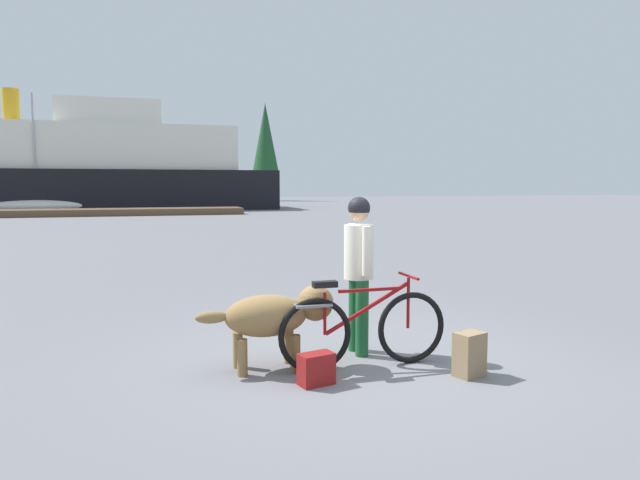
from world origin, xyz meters
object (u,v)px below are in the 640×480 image
object	(u,v)px
person_cyclist	(359,260)
dog	(276,315)
sailboat_moored	(37,205)
bicycle	(363,329)
handbag_pannier	(316,369)
ferry_boat	(71,169)
backpack	(469,354)

from	to	relation	value
person_cyclist	dog	distance (m)	1.12
person_cyclist	sailboat_moored	size ratio (longest dim) A/B	0.22
bicycle	handbag_pannier	distance (m)	0.73
ferry_boat	sailboat_moored	xyz separation A→B (m)	(-1.83, -3.21, -2.47)
person_cyclist	bicycle	bearing A→B (deg)	-105.35
handbag_pannier	sailboat_moored	world-z (taller)	sailboat_moored
backpack	sailboat_moored	bearing A→B (deg)	104.62
ferry_boat	backpack	bearing A→B (deg)	-78.97
person_cyclist	ferry_boat	size ratio (longest dim) A/B	0.06
ferry_boat	bicycle	bearing A→B (deg)	-80.04
dog	ferry_boat	xyz separation A→B (m)	(-6.18, 39.75, 2.43)
dog	sailboat_moored	distance (m)	37.41
person_cyclist	ferry_boat	world-z (taller)	ferry_boat
person_cyclist	ferry_boat	bearing A→B (deg)	100.26
bicycle	sailboat_moored	bearing A→B (deg)	103.53
handbag_pannier	sailboat_moored	bearing A→B (deg)	102.55
dog	backpack	world-z (taller)	dog
bicycle	sailboat_moored	size ratio (longest dim) A/B	0.23
handbag_pannier	bicycle	bearing A→B (deg)	29.47
bicycle	dog	bearing A→B (deg)	164.20
bicycle	ferry_boat	bearing A→B (deg)	99.96
backpack	sailboat_moored	world-z (taller)	sailboat_moored
person_cyclist	sailboat_moored	world-z (taller)	sailboat_moored
bicycle	handbag_pannier	xyz separation A→B (m)	(-0.59, -0.33, -0.25)
ferry_boat	dog	bearing A→B (deg)	-81.17
backpack	handbag_pannier	distance (m)	1.49
sailboat_moored	bicycle	bearing A→B (deg)	-76.47
person_cyclist	handbag_pannier	size ratio (longest dim) A/B	5.34
person_cyclist	handbag_pannier	world-z (taller)	person_cyclist
person_cyclist	sailboat_moored	distance (m)	37.39
bicycle	sailboat_moored	world-z (taller)	sailboat_moored
dog	ferry_boat	bearing A→B (deg)	98.83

